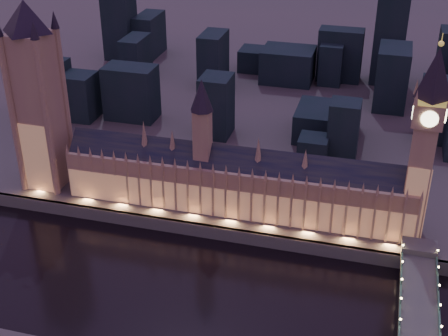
% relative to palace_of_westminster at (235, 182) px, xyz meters
% --- Properties ---
extents(ground_plane, '(2000.00, 2000.00, 0.00)m').
position_rel_palace_of_westminster_xyz_m(ground_plane, '(-9.73, -61.74, -26.37)').
color(ground_plane, black).
rests_on(ground_plane, ground).
extents(north_bank, '(2000.00, 960.00, 8.00)m').
position_rel_palace_of_westminster_xyz_m(north_bank, '(-9.73, 458.26, -22.37)').
color(north_bank, '#40433F').
rests_on(north_bank, ground).
extents(embankment_wall, '(2000.00, 2.50, 8.00)m').
position_rel_palace_of_westminster_xyz_m(embankment_wall, '(-9.73, -20.74, -22.37)').
color(embankment_wall, '#50544C').
rests_on(embankment_wall, ground).
extents(palace_of_westminster, '(202.00, 22.23, 78.00)m').
position_rel_palace_of_westminster_xyz_m(palace_of_westminster, '(0.00, 0.00, 0.00)').
color(palace_of_westminster, '#956D5D').
rests_on(palace_of_westminster, north_bank).
extents(victoria_tower, '(31.68, 31.68, 125.74)m').
position_rel_palace_of_westminster_xyz_m(victoria_tower, '(-119.73, 0.19, 44.11)').
color(victoria_tower, '#956D5D').
rests_on(victoria_tower, north_bank).
extents(elizabeth_tower, '(18.00, 18.00, 111.98)m').
position_rel_palace_of_westminster_xyz_m(elizabeth_tower, '(98.27, 0.18, 44.12)').
color(elizabeth_tower, '#956D5D').
rests_on(elizabeth_tower, north_bank).
extents(westminster_bridge, '(18.09, 113.00, 15.90)m').
position_rel_palace_of_westminster_xyz_m(westminster_bridge, '(103.35, -65.19, -20.38)').
color(westminster_bridge, '#50544C').
rests_on(westminster_bridge, ground).
extents(city_backdrop, '(456.76, 215.63, 76.20)m').
position_rel_palace_of_westminster_xyz_m(city_backdrop, '(23.63, 184.71, 3.61)').
color(city_backdrop, black).
rests_on(city_backdrop, north_bank).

